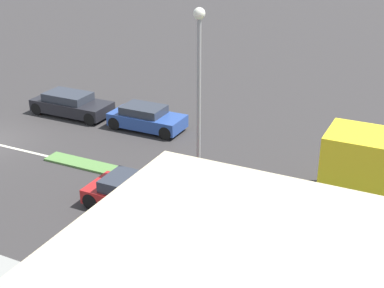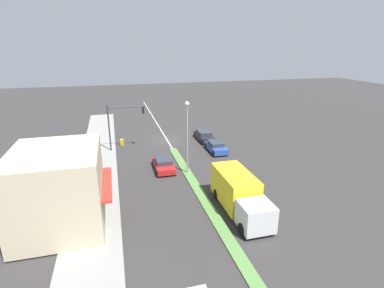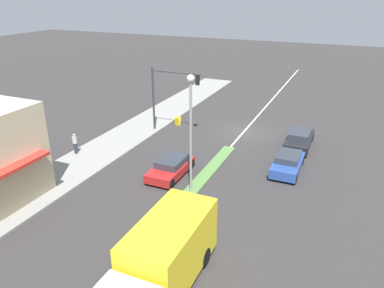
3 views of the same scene
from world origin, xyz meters
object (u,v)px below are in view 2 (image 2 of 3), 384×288
object	(u,v)px
coupe_blue	(216,147)
hatchback_red	(164,164)
street_lamp	(187,129)
pedestrian	(81,169)
warning_aframe_sign	(122,142)
delivery_truck	(239,193)
sedan_dark	(204,136)
traffic_signal_main	(121,120)

from	to	relation	value
coupe_blue	hatchback_red	distance (m)	8.15
street_lamp	coupe_blue	world-z (taller)	street_lamp
street_lamp	hatchback_red	bearing A→B (deg)	-35.84
pedestrian	warning_aframe_sign	size ratio (longest dim) A/B	1.93
pedestrian	delivery_truck	xyz separation A→B (m)	(-12.62, 9.71, 0.50)
pedestrian	sedan_dark	world-z (taller)	pedestrian
delivery_truck	warning_aframe_sign	bearing A→B (deg)	-66.11
delivery_truck	hatchback_red	size ratio (longest dim) A/B	1.84
pedestrian	delivery_truck	size ratio (longest dim) A/B	0.22
pedestrian	warning_aframe_sign	world-z (taller)	pedestrian
warning_aframe_sign	hatchback_red	xyz separation A→B (m)	(-3.93, 9.20, 0.17)
street_lamp	pedestrian	world-z (taller)	street_lamp
pedestrian	hatchback_red	world-z (taller)	pedestrian
traffic_signal_main	street_lamp	bearing A→B (deg)	124.46
traffic_signal_main	pedestrian	bearing A→B (deg)	59.26
street_lamp	traffic_signal_main	bearing A→B (deg)	-55.54
sedan_dark	hatchback_red	bearing A→B (deg)	50.43
traffic_signal_main	hatchback_red	world-z (taller)	traffic_signal_main
traffic_signal_main	coupe_blue	world-z (taller)	traffic_signal_main
warning_aframe_sign	street_lamp	bearing A→B (deg)	119.60
traffic_signal_main	delivery_truck	world-z (taller)	traffic_signal_main
pedestrian	delivery_truck	world-z (taller)	delivery_truck
pedestrian	warning_aframe_sign	distance (m)	10.07
street_lamp	coupe_blue	bearing A→B (deg)	-132.81
warning_aframe_sign	hatchback_red	size ratio (longest dim) A/B	0.21
coupe_blue	traffic_signal_main	bearing A→B (deg)	-17.60
hatchback_red	sedan_dark	bearing A→B (deg)	-129.57
hatchback_red	delivery_truck	bearing A→B (deg)	114.61
pedestrian	traffic_signal_main	bearing A→B (deg)	-120.74
warning_aframe_sign	sedan_dark	world-z (taller)	sedan_dark
traffic_signal_main	delivery_truck	bearing A→B (deg)	116.17
street_lamp	delivery_truck	xyz separation A→B (m)	(-2.20, 8.02, -3.31)
pedestrian	street_lamp	bearing A→B (deg)	170.75
warning_aframe_sign	pedestrian	bearing A→B (deg)	64.70
street_lamp	warning_aframe_sign	world-z (taller)	street_lamp
coupe_blue	sedan_dark	bearing A→B (deg)	-90.00
warning_aframe_sign	sedan_dark	size ratio (longest dim) A/B	0.18
sedan_dark	warning_aframe_sign	bearing A→B (deg)	-2.49
traffic_signal_main	sedan_dark	size ratio (longest dim) A/B	1.23
pedestrian	sedan_dark	distance (m)	17.66
coupe_blue	warning_aframe_sign	bearing A→B (deg)	-25.84
warning_aframe_sign	coupe_blue	distance (m)	12.36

